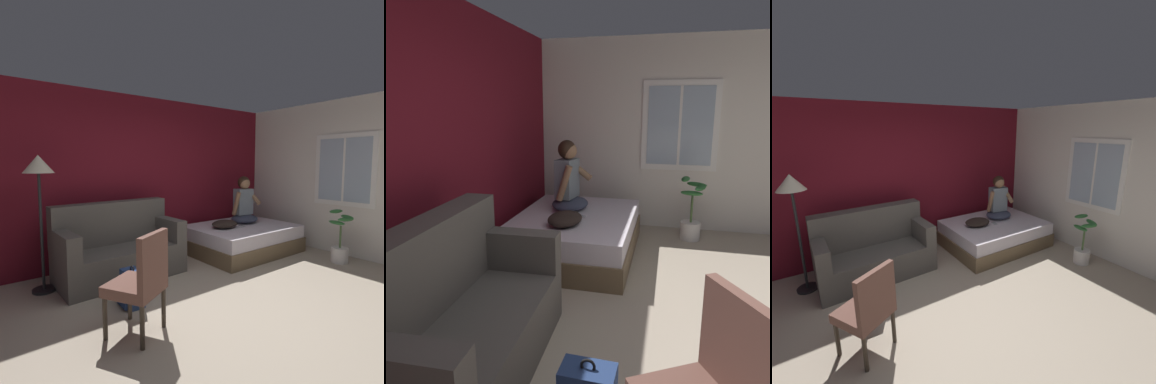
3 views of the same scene
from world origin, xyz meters
The scene contains 12 objects.
ground_plane centered at (0.00, 0.00, 0.00)m, with size 40.00×40.00×0.00m, color tan.
wall_back_accent centered at (0.00, 2.48, 1.35)m, with size 11.12×0.16×2.70m, color maroon.
wall_side_with_window centered at (3.14, 0.01, 1.35)m, with size 0.19×6.21×2.70m.
bed centered at (1.79, 1.58, 0.24)m, with size 1.88×1.41×0.48m.
couch centered at (-0.47, 1.79, 0.39)m, with size 1.73×0.89×1.04m.
side_chair centered at (-0.90, 0.28, 0.53)m, with size 0.63×0.63×0.98m.
person_seated centered at (1.99, 1.72, 0.84)m, with size 0.58×0.51×0.88m.
backpack centered at (-0.72, 0.87, 0.19)m, with size 0.24×0.30×0.46m.
throw_pillow centered at (1.39, 1.59, 0.55)m, with size 0.48×0.36×0.14m, color #2D231E.
cell_phone centered at (1.73, 1.51, 0.48)m, with size 0.07×0.14×0.01m, color #B7B7BC.
floor_lamp centered at (-1.43, 1.88, 1.43)m, with size 0.36×0.36×1.70m.
potted_plant centered at (2.60, 0.19, 0.30)m, with size 0.39×0.37×0.85m.
Camera 1 is at (-2.14, -2.12, 1.60)m, focal length 28.00 mm.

